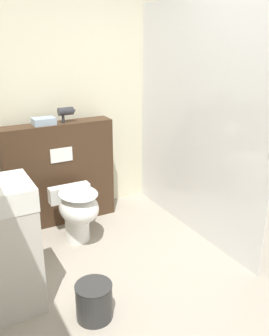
{
  "coord_description": "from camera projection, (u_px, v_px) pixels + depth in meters",
  "views": [
    {
      "loc": [
        -1.29,
        -1.69,
        1.87
      ],
      "look_at": [
        0.29,
        1.21,
        0.68
      ],
      "focal_mm": 40.0,
      "sensor_mm": 36.0,
      "label": 1
    }
  ],
  "objects": [
    {
      "name": "ground_plane",
      "position": [
        181.0,
        318.0,
        2.61
      ],
      "size": [
        12.0,
        12.0,
        0.0
      ],
      "primitive_type": "plane",
      "color": "#9E9384"
    },
    {
      "name": "wall_back",
      "position": [
        72.0,
        97.0,
        3.89
      ],
      "size": [
        8.0,
        0.06,
        2.5
      ],
      "color": "beige",
      "rests_on": "ground_plane"
    },
    {
      "name": "partition_panel",
      "position": [
        60.0,
        174.0,
        3.82
      ],
      "size": [
        1.11,
        0.23,
        1.05
      ],
      "color": "#3D2819",
      "rests_on": "ground_plane"
    },
    {
      "name": "shower_glass",
      "position": [
        194.0,
        123.0,
        3.49
      ],
      "size": [
        0.04,
        1.93,
        2.18
      ],
      "color": "silver",
      "rests_on": "ground_plane"
    },
    {
      "name": "toilet",
      "position": [
        77.0,
        210.0,
        3.48
      ],
      "size": [
        0.4,
        0.53,
        0.53
      ],
      "color": "white",
      "rests_on": "ground_plane"
    },
    {
      "name": "hair_drier",
      "position": [
        66.0,
        112.0,
        3.64
      ],
      "size": [
        0.18,
        0.08,
        0.15
      ],
      "color": "#2D2D33",
      "rests_on": "partition_panel"
    },
    {
      "name": "folded_towel",
      "position": [
        44.0,
        121.0,
        3.57
      ],
      "size": [
        0.21,
        0.15,
        0.07
      ],
      "color": "#8C9EAD",
      "rests_on": "partition_panel"
    },
    {
      "name": "waste_bin",
      "position": [
        94.0,
        301.0,
        2.58
      ],
      "size": [
        0.26,
        0.26,
        0.26
      ],
      "color": "#2D2D2D",
      "rests_on": "ground_plane"
    }
  ]
}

